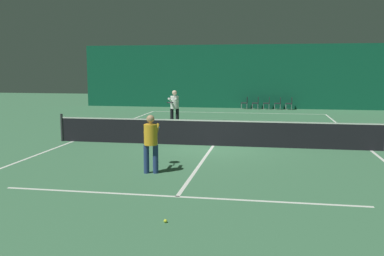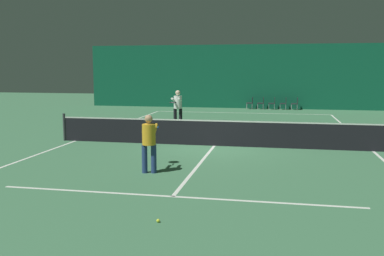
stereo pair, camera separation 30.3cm
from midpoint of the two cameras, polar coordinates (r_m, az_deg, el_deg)
name	(u,v)px [view 1 (the left image)]	position (r m, az deg, el deg)	size (l,w,h in m)	color
ground_plane	(213,146)	(15.73, 2.30, -2.37)	(60.00, 60.00, 0.00)	#3D704C
backdrop_curtain	(240,77)	(30.69, 6.18, 6.84)	(23.00, 0.12, 4.49)	#0F5138
court_line_baseline_far	(236,113)	(27.46, 5.63, 2.03)	(11.00, 0.10, 0.00)	silver
court_line_service_far	(229,124)	(22.01, 4.53, 0.58)	(8.25, 0.10, 0.00)	silver
court_line_service_near	(177,197)	(9.59, -2.90, -9.12)	(8.25, 0.10, 0.00)	silver
court_line_sideline_left	(73,141)	(17.33, -16.04, -1.71)	(0.10, 23.80, 0.00)	silver
court_line_sideline_right	(371,151)	(15.97, 22.28, -2.80)	(0.10, 23.80, 0.00)	silver
court_line_centre	(213,146)	(15.73, 2.30, -2.37)	(0.10, 12.80, 0.00)	silver
tennis_net	(213,132)	(15.65, 2.31, -0.53)	(12.00, 0.10, 1.07)	black
player_near	(151,139)	(11.59, -6.25, -1.49)	(0.56, 1.35, 1.59)	navy
player_far	(174,105)	(21.02, -2.78, 3.04)	(0.44, 1.39, 1.76)	black
courtside_chair_0	(245,102)	(30.20, 6.84, 3.46)	(0.44, 0.44, 0.84)	#99999E
courtside_chair_1	(256,102)	(30.17, 8.29, 3.43)	(0.44, 0.44, 0.84)	#99999E
courtside_chair_2	(267,102)	(30.16, 9.75, 3.40)	(0.44, 0.44, 0.84)	#99999E
courtside_chair_3	(279,102)	(30.16, 11.20, 3.36)	(0.44, 0.44, 0.84)	#99999E
courtside_chair_4	(290,103)	(30.19, 12.65, 3.33)	(0.44, 0.44, 0.84)	#99999E
tennis_ball	(165,221)	(8.07, -4.66, -12.25)	(0.07, 0.07, 0.07)	#D1DB33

